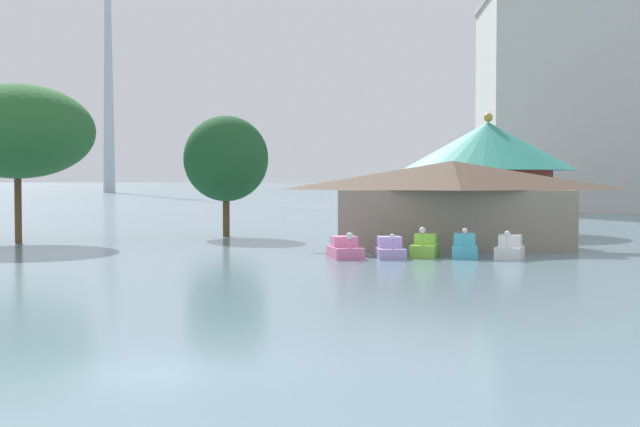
{
  "coord_description": "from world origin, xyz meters",
  "views": [
    {
      "loc": [
        4.33,
        -19.35,
        4.28
      ],
      "look_at": [
        2.57,
        19.21,
        2.77
      ],
      "focal_mm": 50.36,
      "sensor_mm": 36.0,
      "label": 1
    }
  ],
  "objects_px": {
    "pedal_boat_lavender": "(390,249)",
    "background_building_block": "(609,103)",
    "shoreline_tree_mid": "(226,159)",
    "shoreline_tree_tall_left": "(17,131)",
    "pedal_boat_white": "(510,249)",
    "boathouse": "(452,203)",
    "green_roof_pavilion": "(488,169)",
    "pedal_boat_cyan": "(464,248)",
    "pedal_boat_lime": "(425,248)",
    "pedal_boat_pink": "(345,249)"
  },
  "relations": [
    {
      "from": "pedal_boat_lavender",
      "to": "background_building_block",
      "type": "distance_m",
      "value": 80.68
    },
    {
      "from": "pedal_boat_lavender",
      "to": "shoreline_tree_mid",
      "type": "distance_m",
      "value": 21.48
    },
    {
      "from": "background_building_block",
      "to": "shoreline_tree_tall_left",
      "type": "bearing_deg",
      "value": -131.68
    },
    {
      "from": "pedal_boat_white",
      "to": "pedal_boat_lavender",
      "type": "bearing_deg",
      "value": -75.64
    },
    {
      "from": "background_building_block",
      "to": "pedal_boat_lavender",
      "type": "bearing_deg",
      "value": -113.32
    },
    {
      "from": "boathouse",
      "to": "green_roof_pavilion",
      "type": "distance_m",
      "value": 15.34
    },
    {
      "from": "pedal_boat_cyan",
      "to": "background_building_block",
      "type": "bearing_deg",
      "value": 164.83
    },
    {
      "from": "green_roof_pavilion",
      "to": "pedal_boat_lime",
      "type": "bearing_deg",
      "value": -107.02
    },
    {
      "from": "pedal_boat_lime",
      "to": "boathouse",
      "type": "bearing_deg",
      "value": 173.29
    },
    {
      "from": "pedal_boat_cyan",
      "to": "background_building_block",
      "type": "height_order",
      "value": "background_building_block"
    },
    {
      "from": "pedal_boat_pink",
      "to": "pedal_boat_cyan",
      "type": "relative_size",
      "value": 0.97
    },
    {
      "from": "boathouse",
      "to": "pedal_boat_pink",
      "type": "bearing_deg",
      "value": -133.48
    },
    {
      "from": "pedal_boat_white",
      "to": "shoreline_tree_tall_left",
      "type": "bearing_deg",
      "value": -92.39
    },
    {
      "from": "pedal_boat_lime",
      "to": "pedal_boat_cyan",
      "type": "height_order",
      "value": "pedal_boat_lime"
    },
    {
      "from": "pedal_boat_lime",
      "to": "green_roof_pavilion",
      "type": "height_order",
      "value": "green_roof_pavilion"
    },
    {
      "from": "boathouse",
      "to": "shoreline_tree_mid",
      "type": "xyz_separation_m",
      "value": [
        -15.52,
        10.84,
        2.93
      ]
    },
    {
      "from": "background_building_block",
      "to": "shoreline_tree_mid",
      "type": "bearing_deg",
      "value": -127.68
    },
    {
      "from": "shoreline_tree_tall_left",
      "to": "pedal_boat_lavender",
      "type": "bearing_deg",
      "value": -22.79
    },
    {
      "from": "shoreline_tree_tall_left",
      "to": "pedal_boat_pink",
      "type": "bearing_deg",
      "value": -25.61
    },
    {
      "from": "pedal_boat_lavender",
      "to": "pedal_boat_lime",
      "type": "bearing_deg",
      "value": 104.84
    },
    {
      "from": "pedal_boat_cyan",
      "to": "pedal_boat_white",
      "type": "relative_size",
      "value": 1.1
    },
    {
      "from": "pedal_boat_cyan",
      "to": "boathouse",
      "type": "xyz_separation_m",
      "value": [
        -0.07,
        5.96,
        2.31
      ]
    },
    {
      "from": "pedal_boat_cyan",
      "to": "shoreline_tree_tall_left",
      "type": "bearing_deg",
      "value": -103.31
    },
    {
      "from": "boathouse",
      "to": "shoreline_tree_mid",
      "type": "bearing_deg",
      "value": 145.07
    },
    {
      "from": "pedal_boat_cyan",
      "to": "boathouse",
      "type": "relative_size",
      "value": 0.19
    },
    {
      "from": "pedal_boat_cyan",
      "to": "boathouse",
      "type": "bearing_deg",
      "value": -173.83
    },
    {
      "from": "pedal_boat_white",
      "to": "shoreline_tree_tall_left",
      "type": "distance_m",
      "value": 33.25
    },
    {
      "from": "pedal_boat_white",
      "to": "boathouse",
      "type": "distance_m",
      "value": 7.5
    },
    {
      "from": "shoreline_tree_mid",
      "to": "background_building_block",
      "type": "relative_size",
      "value": 0.27
    },
    {
      "from": "pedal_boat_pink",
      "to": "shoreline_tree_tall_left",
      "type": "distance_m",
      "value": 25.34
    },
    {
      "from": "background_building_block",
      "to": "pedal_boat_white",
      "type": "bearing_deg",
      "value": -108.9
    },
    {
      "from": "pedal_boat_lime",
      "to": "shoreline_tree_mid",
      "type": "height_order",
      "value": "shoreline_tree_mid"
    },
    {
      "from": "pedal_boat_lavender",
      "to": "shoreline_tree_mid",
      "type": "xyz_separation_m",
      "value": [
        -11.52,
        17.33,
        5.3
      ]
    },
    {
      "from": "pedal_boat_pink",
      "to": "green_roof_pavilion",
      "type": "height_order",
      "value": "green_roof_pavilion"
    },
    {
      "from": "boathouse",
      "to": "background_building_block",
      "type": "relative_size",
      "value": 0.44
    },
    {
      "from": "pedal_boat_pink",
      "to": "shoreline_tree_tall_left",
      "type": "height_order",
      "value": "shoreline_tree_tall_left"
    },
    {
      "from": "pedal_boat_pink",
      "to": "green_roof_pavilion",
      "type": "xyz_separation_m",
      "value": [
        10.62,
        21.37,
        4.52
      ]
    },
    {
      "from": "boathouse",
      "to": "shoreline_tree_tall_left",
      "type": "relative_size",
      "value": 1.41
    },
    {
      "from": "pedal_boat_lavender",
      "to": "background_building_block",
      "type": "height_order",
      "value": "background_building_block"
    },
    {
      "from": "shoreline_tree_mid",
      "to": "pedal_boat_lavender",
      "type": "bearing_deg",
      "value": -56.38
    },
    {
      "from": "pedal_boat_pink",
      "to": "shoreline_tree_mid",
      "type": "bearing_deg",
      "value": -167.58
    },
    {
      "from": "pedal_boat_white",
      "to": "background_building_block",
      "type": "xyz_separation_m",
      "value": [
        25.07,
        73.22,
        13.81
      ]
    },
    {
      "from": "green_roof_pavilion",
      "to": "pedal_boat_pink",
      "type": "bearing_deg",
      "value": -116.42
    },
    {
      "from": "pedal_boat_lavender",
      "to": "background_building_block",
      "type": "xyz_separation_m",
      "value": [
        31.46,
        72.99,
        13.86
      ]
    },
    {
      "from": "pedal_boat_cyan",
      "to": "shoreline_tree_mid",
      "type": "height_order",
      "value": "shoreline_tree_mid"
    },
    {
      "from": "boathouse",
      "to": "green_roof_pavilion",
      "type": "bearing_deg",
      "value": 73.98
    },
    {
      "from": "green_roof_pavilion",
      "to": "background_building_block",
      "type": "height_order",
      "value": "background_building_block"
    },
    {
      "from": "green_roof_pavilion",
      "to": "shoreline_tree_mid",
      "type": "distance_m",
      "value": 20.08
    },
    {
      "from": "pedal_boat_lime",
      "to": "background_building_block",
      "type": "relative_size",
      "value": 0.08
    },
    {
      "from": "boathouse",
      "to": "shoreline_tree_mid",
      "type": "height_order",
      "value": "shoreline_tree_mid"
    }
  ]
}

